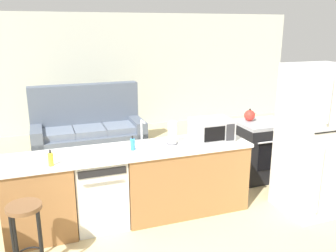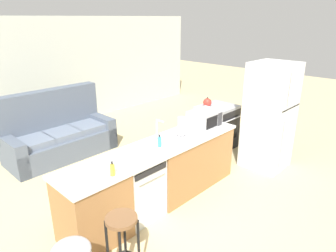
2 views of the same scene
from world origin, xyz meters
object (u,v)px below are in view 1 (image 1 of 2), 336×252
(microwave, at_px, (211,130))
(paper_towel_roll, at_px, (172,133))
(dishwasher, at_px, (100,191))
(kettle, at_px, (250,115))
(dish_soap_bottle, at_px, (51,159))
(refrigerator, at_px, (315,141))
(soap_bottle, at_px, (133,144))
(bar_stool, at_px, (26,225))
(couch, at_px, (88,133))
(stove_range, at_px, (261,150))

(microwave, distance_m, paper_towel_roll, 0.52)
(dishwasher, distance_m, kettle, 2.59)
(dishwasher, xyz_separation_m, dish_soap_bottle, (-0.51, -0.22, 0.55))
(refrigerator, relative_size, soap_bottle, 10.65)
(refrigerator, height_order, paper_towel_roll, refrigerator)
(refrigerator, bearing_deg, dishwasher, 168.07)
(paper_towel_roll, xyz_separation_m, kettle, (1.51, 0.65, -0.05))
(soap_bottle, distance_m, bar_stool, 1.44)
(kettle, bearing_deg, refrigerator, -82.32)
(kettle, bearing_deg, couch, 139.38)
(kettle, bearing_deg, dishwasher, -164.42)
(kettle, height_order, couch, couch)
(couch, bearing_deg, bar_stool, -106.64)
(stove_range, height_order, paper_towel_roll, paper_towel_roll)
(dishwasher, height_order, bar_stool, dishwasher)
(paper_towel_roll, height_order, kettle, paper_towel_roll)
(refrigerator, relative_size, bar_stool, 2.53)
(dish_soap_bottle, bearing_deg, paper_towel_roll, 9.85)
(couch, bearing_deg, refrigerator, -52.65)
(soap_bottle, bearing_deg, dishwasher, 175.94)
(couch, bearing_deg, soap_bottle, -85.46)
(dish_soap_bottle, relative_size, kettle, 0.86)
(soap_bottle, height_order, couch, couch)
(stove_range, relative_size, refrigerator, 0.48)
(microwave, distance_m, bar_stool, 2.39)
(microwave, relative_size, bar_stool, 0.68)
(dish_soap_bottle, distance_m, bar_stool, 0.71)
(paper_towel_roll, relative_size, bar_stool, 0.38)
(refrigerator, xyz_separation_m, dish_soap_bottle, (-3.11, 0.33, 0.04))
(kettle, height_order, bar_stool, kettle)
(dishwasher, bearing_deg, kettle, 15.58)
(microwave, bearing_deg, kettle, 34.50)
(paper_towel_roll, distance_m, dish_soap_bottle, 1.47)
(microwave, height_order, bar_stool, microwave)
(stove_range, height_order, couch, couch)
(dishwasher, bearing_deg, couch, 85.59)
(soap_bottle, bearing_deg, dish_soap_bottle, -168.36)
(bar_stool, bearing_deg, couch, 73.36)
(stove_range, height_order, kettle, kettle)
(refrigerator, relative_size, paper_towel_roll, 6.65)
(refrigerator, height_order, couch, refrigerator)
(refrigerator, bearing_deg, couch, 127.35)
(dishwasher, xyz_separation_m, bar_stool, (-0.79, -0.71, 0.11))
(stove_range, distance_m, kettle, 0.57)
(refrigerator, height_order, dish_soap_bottle, refrigerator)
(refrigerator, bearing_deg, paper_towel_roll, 160.83)
(paper_towel_roll, xyz_separation_m, soap_bottle, (-0.52, -0.06, -0.07))
(dishwasher, xyz_separation_m, paper_towel_roll, (0.93, 0.03, 0.62))
(dishwasher, height_order, stove_range, stove_range)
(microwave, height_order, soap_bottle, microwave)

